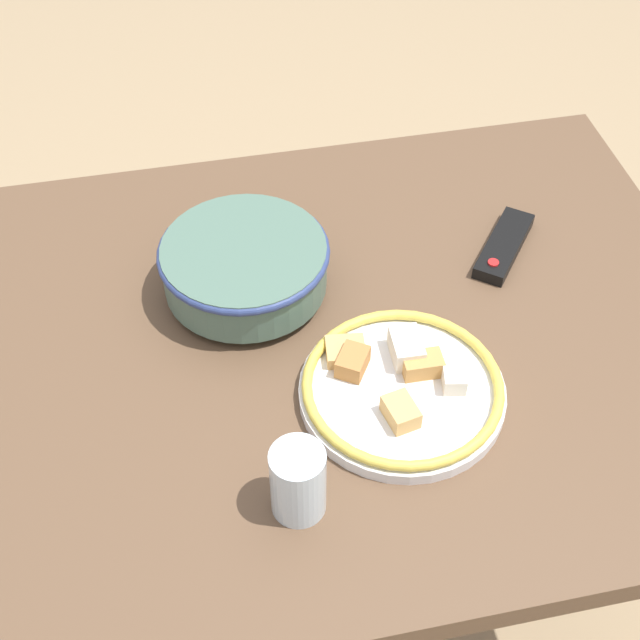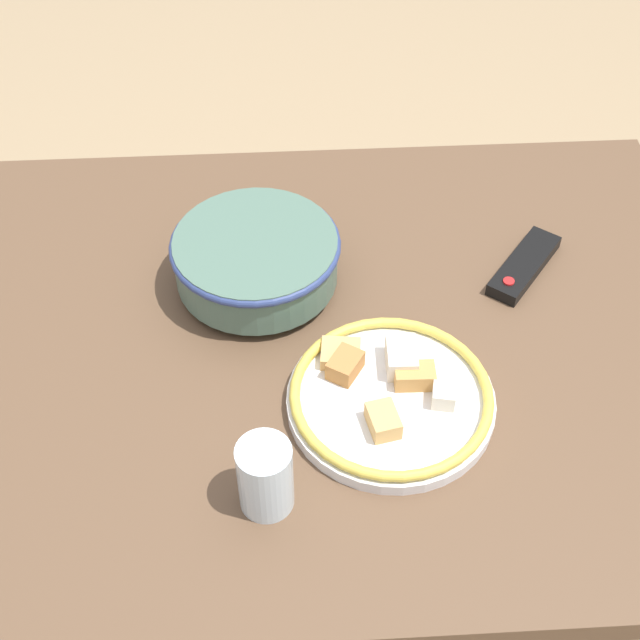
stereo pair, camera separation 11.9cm
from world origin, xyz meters
TOP-DOWN VIEW (x-y plane):
  - ground_plane at (0.00, 0.00)m, footprint 8.00×8.00m
  - dining_table at (0.00, 0.00)m, footprint 1.11×0.86m
  - noodle_bowl at (-0.10, 0.11)m, footprint 0.24×0.24m
  - food_plate at (0.06, -0.12)m, footprint 0.27×0.27m
  - tv_remote at (0.29, 0.12)m, footprint 0.13×0.15m
  - drinking_glass at (-0.10, -0.25)m, footprint 0.07×0.07m

SIDE VIEW (x-z plane):
  - ground_plane at x=0.00m, z-range 0.00..0.00m
  - dining_table at x=0.00m, z-range 0.27..1.00m
  - tv_remote at x=0.29m, z-range 0.73..0.75m
  - food_plate at x=0.06m, z-range 0.72..0.77m
  - noodle_bowl at x=-0.10m, z-range 0.74..0.82m
  - drinking_glass at x=-0.10m, z-range 0.73..0.83m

